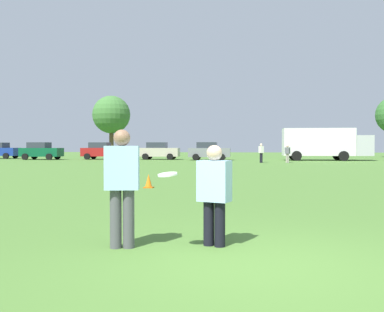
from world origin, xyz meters
The scene contains 13 objects.
ground_plane centered at (0.00, 0.00, 0.00)m, with size 179.70×179.70×0.00m, color #47702D.
player_thrower centered at (-2.00, 0.71, 0.96)m, with size 0.52×0.36×1.70m.
player_defender centered at (-0.70, 1.00, 0.82)m, with size 0.52×0.40×1.48m.
frisbee centered at (-1.30, 0.52, 1.07)m, with size 0.27×0.27×0.08m.
traffic_cone centered at (-3.64, 9.34, 0.23)m, with size 0.32×0.32×0.48m.
parked_car_mid_left centered at (-21.83, 37.44, 0.92)m, with size 4.22×2.26×1.82m.
parked_car_center centered at (-15.82, 39.17, 0.92)m, with size 4.22×2.26×1.82m.
parked_car_mid_right centered at (-9.60, 39.45, 0.92)m, with size 4.22×2.26×1.82m.
parked_car_near_right centered at (-4.14, 38.15, 0.92)m, with size 4.22×2.26×1.82m.
box_truck centered at (7.30, 38.72, 1.75)m, with size 8.53×3.08×3.18m.
bystander_sideline_watcher centered at (3.16, 32.42, 0.86)m, with size 0.48×0.43×1.53m.
bystander_far_jogger centered at (0.91, 32.00, 0.94)m, with size 0.45×0.53×1.66m.
tree_west_maple centered at (-17.92, 48.99, 5.49)m, with size 4.91×4.91×7.99m.
Camera 1 is at (-0.22, -5.23, 1.47)m, focal length 40.15 mm.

